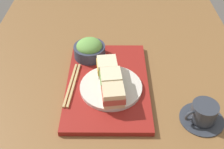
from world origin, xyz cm
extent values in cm
cube|color=brown|center=(0.00, 0.00, -1.50)|extent=(140.00, 100.00, 3.00)
cube|color=maroon|center=(-3.89, -1.19, 0.92)|extent=(41.26, 27.09, 1.84)
cylinder|color=silver|center=(-0.65, -0.31, 2.45)|extent=(20.16, 20.16, 1.22)
cube|color=beige|center=(-7.37, -1.35, 3.75)|extent=(6.98, 7.05, 1.39)
cube|color=gold|center=(-7.37, -1.35, 5.60)|extent=(7.46, 7.48, 2.31)
cube|color=beige|center=(-7.37, -1.35, 7.46)|extent=(6.98, 7.05, 1.39)
cube|color=beige|center=(-0.65, -0.31, 3.85)|extent=(6.98, 7.05, 1.59)
cube|color=#669347|center=(-0.65, -0.31, 5.81)|extent=(7.37, 7.56, 2.34)
cube|color=beige|center=(-0.65, -0.31, 7.77)|extent=(6.98, 7.05, 1.59)
cube|color=beige|center=(6.08, 0.74, 3.88)|extent=(6.98, 7.05, 1.66)
cube|color=#B74C42|center=(6.08, 0.74, 5.75)|extent=(7.43, 7.44, 2.07)
cube|color=beige|center=(6.08, 0.74, 7.62)|extent=(6.98, 7.05, 1.66)
cylinder|color=#33384C|center=(-17.76, -7.98, 4.05)|extent=(11.51, 11.51, 4.42)
ellipsoid|color=#6BA84C|center=(-17.76, -7.98, 6.25)|extent=(9.39, 9.39, 5.17)
cube|color=tan|center=(-2.16, -13.38, 2.19)|extent=(20.14, 2.52, 0.70)
cube|color=tan|center=(-2.06, -12.22, 2.19)|extent=(20.14, 2.52, 0.70)
cylinder|color=#333842|center=(10.55, 27.09, 0.40)|extent=(13.11, 13.11, 0.80)
cylinder|color=#333842|center=(10.55, 27.09, 3.54)|extent=(7.66, 7.66, 5.49)
cylinder|color=black|center=(10.55, 27.09, 5.89)|extent=(7.05, 7.05, 0.40)
torus|color=#333842|center=(12.06, 22.93, 3.54)|extent=(2.08, 3.91, 3.87)
camera|label=1|loc=(61.78, 0.60, 64.02)|focal=43.39mm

